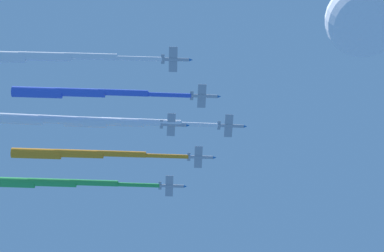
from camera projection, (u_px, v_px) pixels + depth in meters
jet_lead at (122, 122)px, 223.59m from camera, size 59.62×20.94×3.75m
jet_port_inner at (78, 154)px, 228.26m from camera, size 67.95×22.89×3.75m
jet_starboard_inner at (79, 93)px, 215.38m from camera, size 65.40×22.07×3.66m
jet_port_mid at (60, 120)px, 222.36m from camera, size 61.41×22.10×3.74m
jet_starboard_mid at (51, 183)px, 233.49m from camera, size 68.00×23.02×3.76m
jet_port_outer at (44, 57)px, 210.24m from camera, size 67.25×22.18×3.75m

